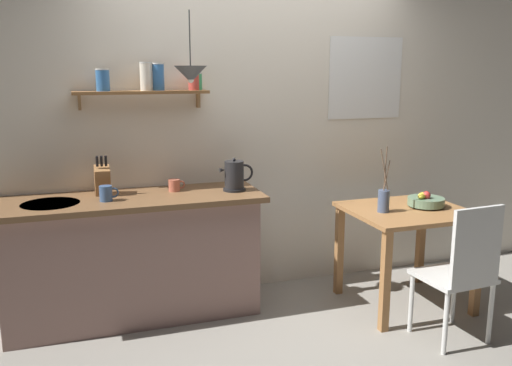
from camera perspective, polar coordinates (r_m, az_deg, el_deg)
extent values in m
plane|color=gray|center=(4.12, 2.50, -13.66)|extent=(14.00, 14.00, 0.00)
cube|color=silver|center=(4.41, 2.06, 6.36)|extent=(6.80, 0.10, 2.70)
cube|color=white|center=(4.67, 11.41, 10.72)|extent=(0.67, 0.01, 0.66)
cube|color=silver|center=(4.67, 11.38, 10.72)|extent=(0.61, 0.01, 0.60)
cube|color=gray|center=(4.03, -12.67, -7.89)|extent=(1.74, 0.52, 0.86)
cube|color=brown|center=(3.88, -12.94, -1.72)|extent=(1.83, 0.63, 0.04)
cylinder|color=#B7BABF|center=(3.85, -20.74, -2.08)|extent=(0.38, 0.38, 0.01)
cube|color=brown|center=(3.99, -11.88, 9.28)|extent=(0.95, 0.18, 0.02)
cube|color=#99754C|center=(4.04, -18.01, 8.12)|extent=(0.02, 0.06, 0.12)
cube|color=#99754C|center=(4.14, -6.08, 8.70)|extent=(0.02, 0.06, 0.12)
cylinder|color=#3366A3|center=(3.96, -15.75, 10.28)|extent=(0.09, 0.09, 0.14)
cylinder|color=silver|center=(3.96, -15.82, 11.39)|extent=(0.10, 0.10, 0.01)
cylinder|color=beige|center=(3.99, -11.46, 10.82)|extent=(0.08, 0.08, 0.19)
cylinder|color=silver|center=(3.99, -11.52, 12.25)|extent=(0.09, 0.09, 0.01)
cylinder|color=#3366A3|center=(4.00, -10.19, 10.83)|extent=(0.08, 0.08, 0.18)
cylinder|color=silver|center=(4.00, -10.24, 12.21)|extent=(0.09, 0.09, 0.01)
cylinder|color=#BC4238|center=(4.05, -6.48, 10.54)|extent=(0.09, 0.09, 0.13)
cylinder|color=silver|center=(4.05, -6.50, 11.50)|extent=(0.09, 0.09, 0.01)
cylinder|color=#388E56|center=(4.05, -6.18, 10.48)|extent=(0.07, 0.07, 0.12)
cylinder|color=silver|center=(4.05, -6.20, 11.37)|extent=(0.08, 0.08, 0.01)
cube|color=#9E6B3D|center=(4.21, 15.60, -2.85)|extent=(0.86, 0.78, 0.03)
cube|color=#9E6B3D|center=(3.85, 13.39, -9.99)|extent=(0.06, 0.06, 0.72)
cube|color=#9E6B3D|center=(4.28, 22.16, -8.31)|extent=(0.06, 0.06, 0.72)
cube|color=#9E6B3D|center=(4.41, 8.70, -6.98)|extent=(0.06, 0.06, 0.72)
cube|color=#9E6B3D|center=(4.79, 16.86, -5.82)|extent=(0.06, 0.06, 0.72)
cube|color=silver|center=(3.86, 19.88, -9.18)|extent=(0.46, 0.43, 0.03)
cube|color=silver|center=(3.65, 22.11, -6.18)|extent=(0.38, 0.06, 0.50)
cylinder|color=silver|center=(4.17, 20.01, -10.89)|extent=(0.03, 0.03, 0.42)
cylinder|color=silver|center=(3.94, 15.95, -11.97)|extent=(0.03, 0.03, 0.42)
cylinder|color=silver|center=(3.96, 23.35, -12.44)|extent=(0.03, 0.03, 0.42)
cylinder|color=silver|center=(3.71, 19.24, -13.73)|extent=(0.03, 0.03, 0.42)
cylinder|color=slate|center=(4.30, 17.34, -2.33)|extent=(0.12, 0.12, 0.01)
cylinder|color=slate|center=(4.29, 17.37, -1.86)|extent=(0.27, 0.27, 0.06)
ellipsoid|color=yellow|center=(4.26, 17.05, -1.24)|extent=(0.15, 0.14, 0.04)
sphere|color=red|center=(4.26, 17.41, -1.24)|extent=(0.06, 0.06, 0.06)
cylinder|color=#475675|center=(4.05, 13.22, -1.86)|extent=(0.08, 0.08, 0.16)
cylinder|color=brown|center=(4.00, 13.29, 1.36)|extent=(0.06, 0.04, 0.30)
cylinder|color=brown|center=(4.00, 13.40, 1.48)|extent=(0.01, 0.01, 0.32)
cylinder|color=brown|center=(4.01, 13.54, 0.78)|extent=(0.06, 0.02, 0.22)
cylinder|color=black|center=(3.98, -2.29, -0.67)|extent=(0.16, 0.16, 0.02)
cylinder|color=#232326|center=(3.96, -2.30, 0.87)|extent=(0.14, 0.14, 0.20)
sphere|color=black|center=(3.94, -2.31, 2.48)|extent=(0.02, 0.02, 0.02)
cone|color=#232326|center=(3.93, -3.54, 1.37)|extent=(0.04, 0.04, 0.04)
torus|color=black|center=(3.98, -1.19, 1.09)|extent=(0.13, 0.02, 0.13)
cube|color=#9E6B3D|center=(3.98, -15.79, 0.30)|extent=(0.10, 0.17, 0.21)
cylinder|color=black|center=(3.91, -16.31, 2.19)|extent=(0.02, 0.03, 0.08)
cylinder|color=black|center=(3.92, -15.88, 2.22)|extent=(0.02, 0.03, 0.08)
cylinder|color=black|center=(3.92, -15.45, 2.25)|extent=(0.02, 0.03, 0.08)
cylinder|color=#3D5B89|center=(3.79, -15.46, -1.06)|extent=(0.08, 0.08, 0.10)
torus|color=#3D5B89|center=(3.79, -14.70, -0.98)|extent=(0.07, 0.01, 0.07)
cylinder|color=#C6664C|center=(4.00, -8.56, -0.23)|extent=(0.08, 0.08, 0.09)
torus|color=#C6664C|center=(4.00, -7.86, -0.16)|extent=(0.06, 0.01, 0.06)
cylinder|color=black|center=(3.81, -6.95, 14.85)|extent=(0.01, 0.01, 0.36)
cone|color=#4C5156|center=(3.80, -6.86, 11.24)|extent=(0.22, 0.22, 0.11)
sphere|color=white|center=(3.80, -6.85, 10.68)|extent=(0.04, 0.04, 0.04)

